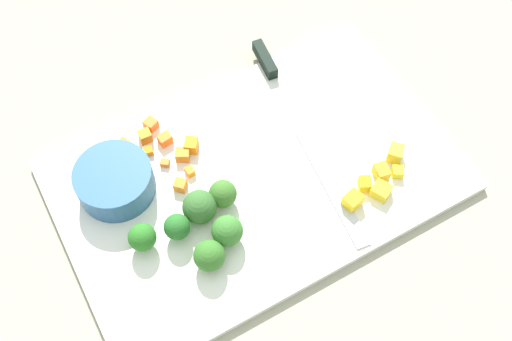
% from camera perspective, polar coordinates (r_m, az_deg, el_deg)
% --- Properties ---
extents(ground_plane, '(4.00, 4.00, 0.00)m').
position_cam_1_polar(ground_plane, '(0.81, 0.00, -0.78)').
color(ground_plane, '#9C9880').
extents(cutting_board, '(0.52, 0.33, 0.01)m').
position_cam_1_polar(cutting_board, '(0.80, 0.00, -0.57)').
color(cutting_board, white).
rests_on(cutting_board, ground_plane).
extents(prep_bowl, '(0.10, 0.10, 0.04)m').
position_cam_1_polar(prep_bowl, '(0.79, -13.31, -0.98)').
color(prep_bowl, '#2F5D8A').
rests_on(prep_bowl, cutting_board).
extents(chef_knife, '(0.06, 0.35, 0.02)m').
position_cam_1_polar(chef_knife, '(0.85, 3.11, 6.34)').
color(chef_knife, silver).
rests_on(chef_knife, cutting_board).
extents(carrot_dice_0, '(0.02, 0.02, 0.01)m').
position_cam_1_polar(carrot_dice_0, '(0.85, -9.99, 4.38)').
color(carrot_dice_0, orange).
rests_on(carrot_dice_0, cutting_board).
extents(carrot_dice_1, '(0.02, 0.02, 0.02)m').
position_cam_1_polar(carrot_dice_1, '(0.81, -7.01, 1.51)').
color(carrot_dice_1, orange).
rests_on(carrot_dice_1, cutting_board).
extents(carrot_dice_2, '(0.02, 0.01, 0.01)m').
position_cam_1_polar(carrot_dice_2, '(0.81, -8.67, 0.71)').
color(carrot_dice_2, orange).
rests_on(carrot_dice_2, cutting_board).
extents(carrot_dice_3, '(0.02, 0.02, 0.02)m').
position_cam_1_polar(carrot_dice_3, '(0.83, -10.51, 3.25)').
color(carrot_dice_3, orange).
rests_on(carrot_dice_3, cutting_board).
extents(carrot_dice_4, '(0.02, 0.02, 0.01)m').
position_cam_1_polar(carrot_dice_4, '(0.83, -12.48, 2.33)').
color(carrot_dice_4, orange).
rests_on(carrot_dice_4, cutting_board).
extents(carrot_dice_5, '(0.02, 0.03, 0.02)m').
position_cam_1_polar(carrot_dice_5, '(0.82, -6.19, 2.41)').
color(carrot_dice_5, orange).
rests_on(carrot_dice_5, cutting_board).
extents(carrot_dice_6, '(0.02, 0.02, 0.01)m').
position_cam_1_polar(carrot_dice_6, '(0.79, -7.22, -1.40)').
color(carrot_dice_6, orange).
rests_on(carrot_dice_6, cutting_board).
extents(carrot_dice_7, '(0.01, 0.01, 0.01)m').
position_cam_1_polar(carrot_dice_7, '(0.82, -10.24, 1.82)').
color(carrot_dice_7, orange).
rests_on(carrot_dice_7, cutting_board).
extents(carrot_dice_8, '(0.02, 0.02, 0.01)m').
position_cam_1_polar(carrot_dice_8, '(0.83, -8.67, 2.97)').
color(carrot_dice_8, orange).
rests_on(carrot_dice_8, cutting_board).
extents(carrot_dice_9, '(0.01, 0.01, 0.01)m').
position_cam_1_polar(carrot_dice_9, '(0.80, -6.32, -0.09)').
color(carrot_dice_9, orange).
rests_on(carrot_dice_9, cutting_board).
extents(pepper_dice_0, '(0.02, 0.02, 0.02)m').
position_cam_1_polar(pepper_dice_0, '(0.81, 11.86, -0.15)').
color(pepper_dice_0, yellow).
rests_on(pepper_dice_0, cutting_board).
extents(pepper_dice_1, '(0.03, 0.03, 0.02)m').
position_cam_1_polar(pepper_dice_1, '(0.79, 11.82, -1.91)').
color(pepper_dice_1, yellow).
rests_on(pepper_dice_1, cutting_board).
extents(pepper_dice_2, '(0.03, 0.02, 0.02)m').
position_cam_1_polar(pepper_dice_2, '(0.78, 9.19, -2.86)').
color(pepper_dice_2, yellow).
rests_on(pepper_dice_2, cutting_board).
extents(pepper_dice_3, '(0.02, 0.02, 0.01)m').
position_cam_1_polar(pepper_dice_3, '(0.81, 13.34, -0.11)').
color(pepper_dice_3, yellow).
rests_on(pepper_dice_3, cutting_board).
extents(pepper_dice_4, '(0.03, 0.03, 0.02)m').
position_cam_1_polar(pepper_dice_4, '(0.82, 13.13, 1.60)').
color(pepper_dice_4, yellow).
rests_on(pepper_dice_4, cutting_board).
extents(pepper_dice_5, '(0.02, 0.02, 0.02)m').
position_cam_1_polar(pepper_dice_5, '(0.79, 10.32, -1.27)').
color(pepper_dice_5, yellow).
rests_on(pepper_dice_5, cutting_board).
extents(broccoli_floret_0, '(0.04, 0.04, 0.04)m').
position_cam_1_polar(broccoli_floret_0, '(0.73, -4.48, -8.11)').
color(broccoli_floret_0, '#93AE6D').
rests_on(broccoli_floret_0, cutting_board).
extents(broccoli_floret_1, '(0.04, 0.04, 0.04)m').
position_cam_1_polar(broccoli_floret_1, '(0.76, -3.18, -2.25)').
color(broccoli_floret_1, '#90AB5A').
rests_on(broccoli_floret_1, cutting_board).
extents(broccoli_floret_2, '(0.04, 0.04, 0.04)m').
position_cam_1_polar(broccoli_floret_2, '(0.75, -5.40, -3.49)').
color(broccoli_floret_2, '#8DB555').
rests_on(broccoli_floret_2, cutting_board).
extents(broccoli_floret_3, '(0.04, 0.04, 0.04)m').
position_cam_1_polar(broccoli_floret_3, '(0.74, -2.75, -5.79)').
color(broccoli_floret_3, '#83B554').
rests_on(broccoli_floret_3, cutting_board).
extents(broccoli_floret_4, '(0.03, 0.03, 0.04)m').
position_cam_1_polar(broccoli_floret_4, '(0.74, -10.78, -6.29)').
color(broccoli_floret_4, '#89B05C').
rests_on(broccoli_floret_4, cutting_board).
extents(broccoli_floret_5, '(0.03, 0.03, 0.04)m').
position_cam_1_polar(broccoli_floret_5, '(0.74, -7.53, -5.37)').
color(broccoli_floret_5, '#83B859').
rests_on(broccoli_floret_5, cutting_board).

